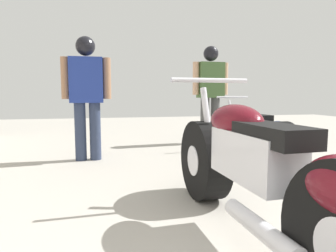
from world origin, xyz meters
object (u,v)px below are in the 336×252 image
(mechanic_in_blue, at_px, (87,87))
(mechanic_with_helmet, at_px, (210,85))
(motorcycle_black_naked, at_px, (253,132))
(motorcycle_maroon_cruiser, at_px, (257,173))

(mechanic_in_blue, height_order, mechanic_with_helmet, mechanic_with_helmet)
(motorcycle_black_naked, relative_size, mechanic_with_helmet, 1.05)
(motorcycle_maroon_cruiser, height_order, mechanic_with_helmet, mechanic_with_helmet)
(motorcycle_black_naked, xyz_separation_m, mechanic_in_blue, (-2.27, 0.31, 0.63))
(motorcycle_maroon_cruiser, relative_size, mechanic_with_helmet, 1.25)
(motorcycle_maroon_cruiser, xyz_separation_m, motorcycle_black_naked, (1.18, 2.24, -0.07))
(motorcycle_maroon_cruiser, bearing_deg, mechanic_in_blue, 113.12)
(motorcycle_maroon_cruiser, xyz_separation_m, mechanic_in_blue, (-1.09, 2.56, 0.56))
(motorcycle_black_naked, bearing_deg, mechanic_in_blue, 172.11)
(motorcycle_black_naked, relative_size, mechanic_in_blue, 1.12)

